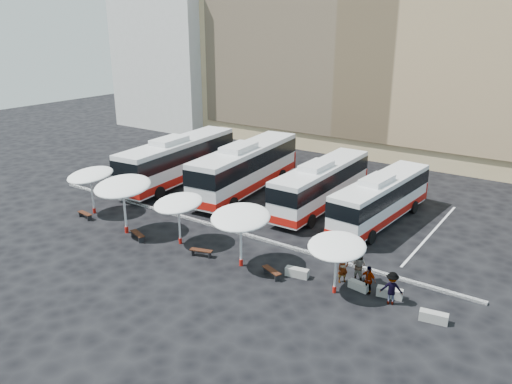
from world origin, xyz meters
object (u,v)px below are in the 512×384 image
Objects in this scene: sunshade_1 at (123,187)px; sunshade_3 at (241,217)px; bus_0 at (179,159)px; conc_bench_2 at (390,293)px; bus_2 at (322,184)px; wood_bench_0 at (85,214)px; passenger_2 at (368,280)px; conc_bench_0 at (297,273)px; sunshade_0 at (90,175)px; passenger_0 at (343,268)px; wood_bench_1 at (138,235)px; sunshade_4 at (337,246)px; conc_bench_1 at (359,286)px; conc_bench_3 at (434,317)px; bus_3 at (381,198)px; passenger_1 at (359,265)px; wood_bench_3 at (272,271)px; bus_1 at (246,167)px; passenger_3 at (391,288)px; sunshade_2 at (178,203)px; wood_bench_2 at (201,251)px.

sunshade_1 is 9.24m from sunshade_3.
bus_0 reaches higher than conc_bench_2.
bus_2 reaches higher than wood_bench_0.
conc_bench_0 is at bearing -160.97° from passenger_2.
passenger_0 is at bearing 3.07° from sunshade_0.
bus_0 is 12.40m from wood_bench_1.
bus_0 is 9.19m from sunshade_0.
sunshade_4 is 3.73m from conc_bench_2.
conc_bench_3 is at bearing -10.35° from conc_bench_1.
bus_3 is 9.02m from passenger_1.
passenger_1 is at bearing 159.56° from conc_bench_3.
wood_bench_3 is at bearing -162.32° from conc_bench_1.
bus_3 is 6.87× the size of passenger_0.
bus_1 is 1.15× the size of bus_2.
wood_bench_1 is at bearing -13.30° from sunshade_1.
wood_bench_3 is 0.82× the size of passenger_3.
sunshade_0 is (-6.42, -10.49, 0.77)m from bus_1.
conc_bench_3 is at bearing 0.07° from sunshade_0.
passenger_1 reaches higher than passenger_3.
bus_0 is at bearing 114.53° from sunshade_1.
conc_bench_1 is (20.49, 1.86, -0.11)m from wood_bench_0.
sunshade_2 is (-4.36, -11.01, 0.83)m from bus_2.
bus_2 reaches higher than passenger_0.
bus_3 reaches higher than sunshade_0.
conc_bench_2 and conc_bench_3 have the same top height.
passenger_3 reaches higher than wood_bench_0.
sunshade_4 is at bearing -177.17° from conc_bench_3.
passenger_3 is at bearing -66.81° from conc_bench_2.
conc_bench_0 is at bearing 12.08° from sunshade_3.
sunshade_4 is at bearing -8.38° from passenger_3.
wood_bench_2 is at bearing -169.61° from conc_bench_0.
passenger_3 is (2.34, -1.35, -0.02)m from passenger_1.
conc_bench_0 is (6.09, 1.12, -0.08)m from wood_bench_2.
sunshade_2 is (8.98, -0.32, -0.19)m from sunshade_0.
bus_0 is at bearing 159.85° from conc_bench_3.
passenger_2 is at bearing 7.59° from conc_bench_0.
sunshade_0 is 14.04m from sunshade_3.
wood_bench_3 is at bearing -36.46° from bus_0.
wood_bench_1 is 11.24m from conc_bench_0.
wood_bench_0 is at bearing -123.58° from bus_1.
bus_2 is 2.79× the size of sunshade_3.
sunshade_1 is 1.27× the size of sunshade_4.
conc_bench_0 is 1.15× the size of conc_bench_1.
wood_bench_0 is 0.86× the size of passenger_0.
bus_0 is at bearing 169.68° from passenger_2.
bus_1 is 12.08m from wood_bench_1.
conc_bench_1 is at bearing 5.35° from sunshade_2.
bus_0 reaches higher than bus_3.
bus_2 is 9.04× the size of conc_bench_0.
passenger_1 is (20.37, 1.75, -2.06)m from sunshade_0.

